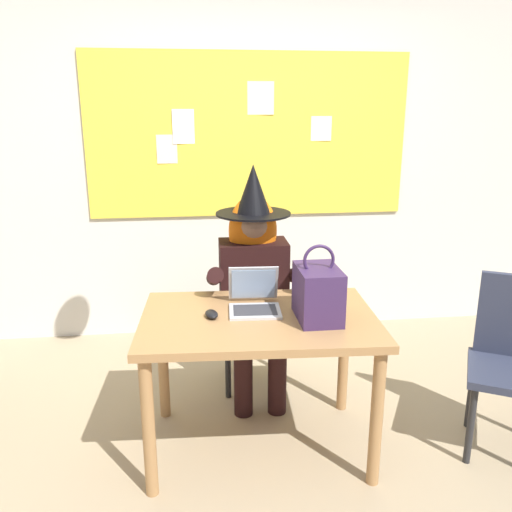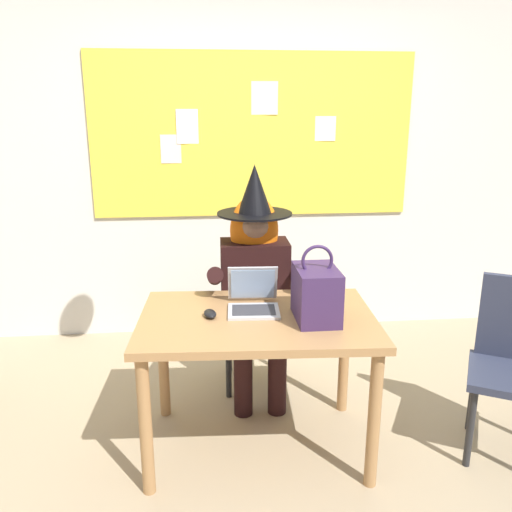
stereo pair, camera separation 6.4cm
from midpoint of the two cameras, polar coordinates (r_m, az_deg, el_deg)
ground_plane at (r=2.93m, az=2.61°, el=-20.88°), size 24.00×24.00×0.00m
wall_back_bulletin at (r=4.07m, az=-1.31°, el=11.14°), size 6.08×1.80×2.81m
desk_main at (r=2.67m, az=-0.39°, el=-8.57°), size 1.21×0.84×0.75m
chair_at_desk at (r=3.43m, az=-0.86°, el=-5.69°), size 0.45×0.45×0.89m
person_costumed at (r=3.22m, az=-0.75°, el=-1.71°), size 0.60×0.69×1.43m
laptop at (r=2.71m, az=-0.86°, el=-4.83°), size 0.28×0.30×0.21m
computer_mouse at (r=2.63m, az=-5.56°, el=-6.32°), size 0.08×0.11×0.03m
handbag at (r=2.57m, az=6.03°, el=-4.00°), size 0.20×0.30×0.38m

